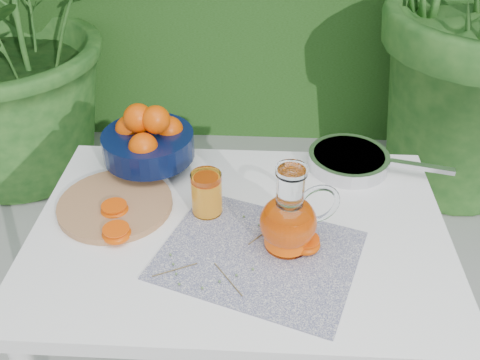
# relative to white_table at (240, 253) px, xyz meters

# --- Properties ---
(potted_plant_left) EXTENTS (2.25, 2.25, 1.61)m
(potted_plant_left) POSITION_rel_white_table_xyz_m (-1.15, 1.35, 0.14)
(potted_plant_left) COLOR #1F511C
(potted_plant_left) RESTS_ON ground
(white_table) EXTENTS (1.00, 0.70, 0.75)m
(white_table) POSITION_rel_white_table_xyz_m (0.00, 0.00, 0.00)
(white_table) COLOR white
(white_table) RESTS_ON ground
(placemat) EXTENTS (0.52, 0.46, 0.00)m
(placemat) POSITION_rel_white_table_xyz_m (0.05, -0.09, 0.08)
(placemat) COLOR #0C1045
(placemat) RESTS_ON white_table
(cutting_board) EXTENTS (0.30, 0.30, 0.02)m
(cutting_board) POSITION_rel_white_table_xyz_m (-0.32, 0.06, 0.09)
(cutting_board) COLOR #9C6C46
(cutting_board) RESTS_ON white_table
(fruit_bowl) EXTENTS (0.25, 0.25, 0.20)m
(fruit_bowl) POSITION_rel_white_table_xyz_m (-0.26, 0.25, 0.17)
(fruit_bowl) COLOR black
(fruit_bowl) RESTS_ON white_table
(juice_pitcher) EXTENTS (0.20, 0.16, 0.21)m
(juice_pitcher) POSITION_rel_white_table_xyz_m (0.11, -0.05, 0.16)
(juice_pitcher) COLOR white
(juice_pitcher) RESTS_ON white_table
(juice_tumbler) EXTENTS (0.08, 0.08, 0.11)m
(juice_tumbler) POSITION_rel_white_table_xyz_m (-0.08, 0.06, 0.14)
(juice_tumbler) COLOR white
(juice_tumbler) RESTS_ON white_table
(saute_pan) EXTENTS (0.41, 0.27, 0.04)m
(saute_pan) POSITION_rel_white_table_xyz_m (0.29, 0.28, 0.10)
(saute_pan) COLOR silver
(saute_pan) RESTS_ON white_table
(orange_halves) EXTENTS (0.54, 0.17, 0.03)m
(orange_halves) POSITION_rel_white_table_xyz_m (-0.15, -0.03, 0.10)
(orange_halves) COLOR #E36102
(orange_halves) RESTS_ON white_table
(thyme_sprigs) EXTENTS (0.31, 0.26, 0.01)m
(thyme_sprigs) POSITION_rel_white_table_xyz_m (-0.02, -0.11, 0.09)
(thyme_sprigs) COLOR brown
(thyme_sprigs) RESTS_ON white_table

